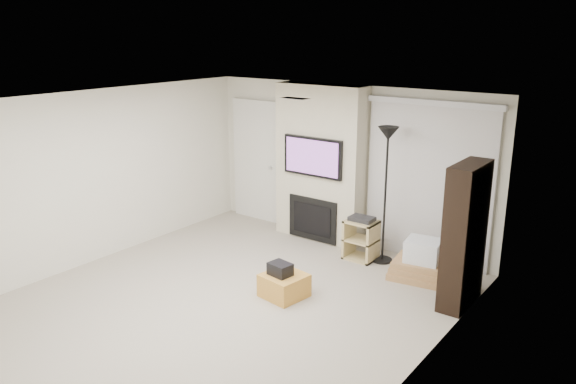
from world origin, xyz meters
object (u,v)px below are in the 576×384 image
Objects in this scene: ottoman at (284,285)px; av_stand at (361,237)px; floor_lamp at (387,157)px; bookshelf at (465,236)px; box_stack at (422,264)px.

av_stand is at bearing 83.96° from ottoman.
ottoman is 2.33m from floor_lamp.
bookshelf is at bearing -24.20° from floor_lamp.
floor_lamp is at bearing 20.56° from av_stand.
box_stack is (1.02, -0.09, -0.13)m from av_stand.
floor_lamp is at bearing 155.80° from bookshelf.
av_stand is 0.72× the size of box_stack.
box_stack is at bearing -16.22° from floor_lamp.
floor_lamp is 1.67m from bookshelf.
floor_lamp reaches higher than ottoman.
bookshelf is at bearing 31.70° from ottoman.
bookshelf is (1.39, -0.63, -0.68)m from floor_lamp.
bookshelf reaches higher than box_stack.
av_stand is (0.18, 1.67, 0.20)m from ottoman.
ottoman is 0.28× the size of bookshelf.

